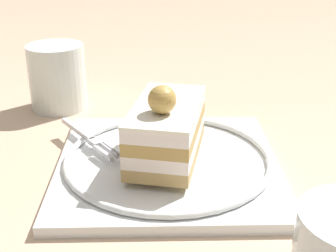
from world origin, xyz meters
TOP-DOWN VIEW (x-y plane):
  - ground_plane at (0.00, 0.00)m, footprint 2.40×2.40m
  - dessert_plate at (0.01, -0.03)m, footprint 0.23×0.23m
  - cake_slice at (0.01, -0.03)m, footprint 0.12×0.07m
  - fork at (0.03, 0.05)m, footprint 0.09×0.08m
  - drink_glass_near at (0.16, 0.12)m, footprint 0.07×0.07m

SIDE VIEW (x-z plane):
  - ground_plane at x=0.00m, z-range 0.00..0.00m
  - dessert_plate at x=0.01m, z-range 0.00..0.02m
  - fork at x=0.03m, z-range 0.02..0.02m
  - drink_glass_near at x=0.16m, z-range 0.00..0.08m
  - cake_slice at x=0.01m, z-range 0.01..0.08m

